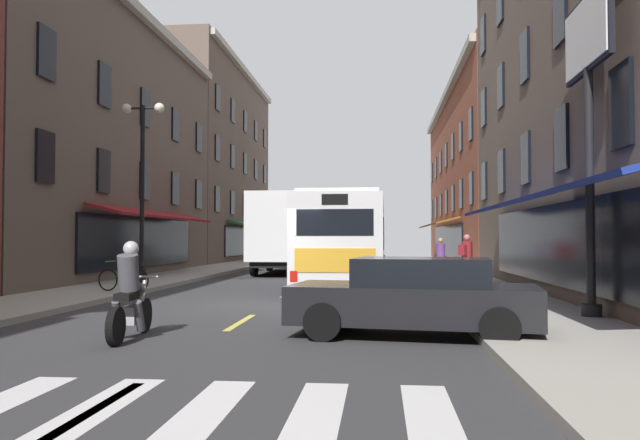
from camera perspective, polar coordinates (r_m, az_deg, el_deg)
ground_plane at (r=16.18m, az=-4.56°, el=-7.94°), size 34.80×80.00×0.10m
lane_centre_dashes at (r=15.93m, az=-4.72°, el=-7.84°), size 0.14×73.90×0.01m
crosswalk_near at (r=6.70m, az=-20.39°, el=-16.29°), size 7.10×2.80×0.01m
sidewalk_left at (r=18.15m, az=-23.36°, el=-6.75°), size 3.00×80.00×0.14m
sidewalk_right at (r=16.21m, az=16.62°, el=-7.43°), size 3.00×80.00×0.14m
billboard_sign at (r=13.97m, az=23.57°, el=12.29°), size 0.40×2.62×6.53m
transit_bus at (r=22.23m, az=2.62°, el=-1.91°), size 2.72×11.85×3.10m
box_truck at (r=29.92m, az=-3.41°, el=-1.25°), size 2.57×7.61×3.76m
sedan_near at (r=38.28m, az=-1.01°, el=-3.25°), size 1.94×4.44×1.34m
sedan_mid at (r=10.93m, az=8.81°, el=-6.98°), size 4.43×2.39×1.36m
motorcycle_rider at (r=10.99m, az=-17.13°, el=-6.83°), size 0.62×2.07×1.66m
bicycle_near at (r=19.23m, az=-17.74°, el=-5.22°), size 1.69×0.50×0.91m
pedestrian_near at (r=21.39m, az=13.42°, el=-3.45°), size 0.50×0.50×1.71m
pedestrian_mid at (r=25.41m, az=11.10°, el=-3.39°), size 0.36×0.36×1.59m
street_lamp_twin at (r=20.77m, az=-16.12°, el=3.09°), size 1.42×0.32×5.96m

